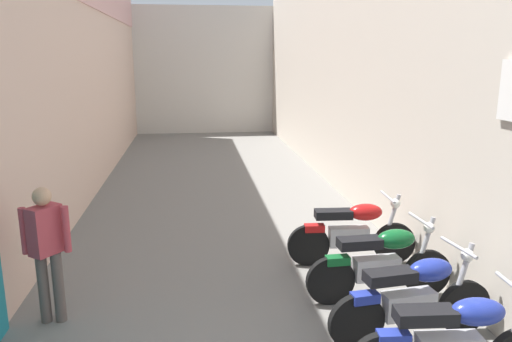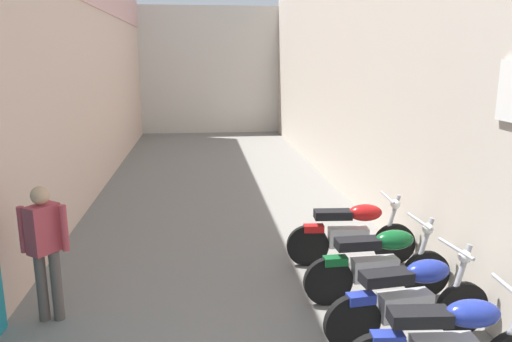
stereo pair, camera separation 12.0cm
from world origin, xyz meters
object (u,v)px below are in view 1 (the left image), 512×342
at_px(motorcycle_fourth, 381,262).
at_px(pedestrian_mid_alley, 47,245).
at_px(motorcycle_third, 414,297).
at_px(motorcycle_second, 455,341).
at_px(motorcycle_fifth, 353,231).

xyz_separation_m(motorcycle_fourth, pedestrian_mid_alley, (-3.84, -0.01, 0.42)).
height_order(motorcycle_third, pedestrian_mid_alley, pedestrian_mid_alley).
height_order(motorcycle_fourth, pedestrian_mid_alley, pedestrian_mid_alley).
height_order(motorcycle_second, motorcycle_fifth, same).
distance_m(motorcycle_second, motorcycle_fifth, 2.81).
height_order(motorcycle_third, motorcycle_fifth, same).
relative_size(motorcycle_fifth, pedestrian_mid_alley, 1.18).
xyz_separation_m(motorcycle_fourth, motorcycle_fifth, (-0.00, 1.08, 0.00)).
distance_m(motorcycle_third, pedestrian_mid_alley, 3.97).
distance_m(motorcycle_third, motorcycle_fourth, 0.90).
bearing_deg(motorcycle_fourth, motorcycle_second, -90.00).
height_order(motorcycle_second, pedestrian_mid_alley, pedestrian_mid_alley).
xyz_separation_m(motorcycle_second, motorcycle_fifth, (0.00, 2.81, 0.00)).
xyz_separation_m(motorcycle_fifth, pedestrian_mid_alley, (-3.84, -1.09, 0.42)).
bearing_deg(motorcycle_third, pedestrian_mid_alley, 166.99).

